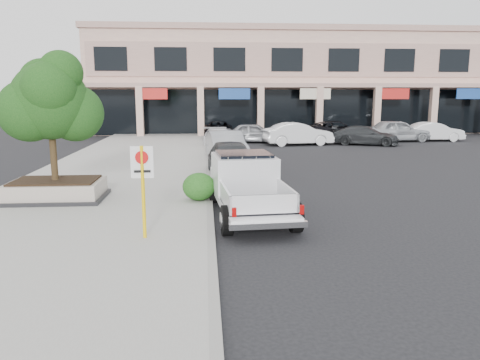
{
  "coord_description": "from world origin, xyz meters",
  "views": [
    {
      "loc": [
        -1.67,
        -12.29,
        3.72
      ],
      "look_at": [
        -0.63,
        1.5,
        1.12
      ],
      "focal_mm": 35.0,
      "sensor_mm": 36.0,
      "label": 1
    }
  ],
  "objects_px": {
    "planter": "(56,190)",
    "planter_tree": "(55,102)",
    "no_parking_sign": "(143,179)",
    "pickup_truck": "(249,186)",
    "curb_car_d": "(219,130)",
    "lot_car_c": "(365,135)",
    "lot_car_d": "(338,131)",
    "curb_car_b": "(226,146)",
    "curb_car_a": "(231,159)",
    "lot_car_f": "(434,132)",
    "curb_car_c": "(219,139)",
    "lot_car_a": "(254,133)",
    "lot_car_e": "(397,131)",
    "lot_car_b": "(298,134)"
  },
  "relations": [
    {
      "from": "curb_car_c",
      "to": "lot_car_f",
      "type": "bearing_deg",
      "value": 6.6
    },
    {
      "from": "curb_car_d",
      "to": "lot_car_d",
      "type": "relative_size",
      "value": 0.95
    },
    {
      "from": "lot_car_c",
      "to": "lot_car_a",
      "type": "bearing_deg",
      "value": 96.75
    },
    {
      "from": "planter",
      "to": "planter_tree",
      "type": "relative_size",
      "value": 0.8
    },
    {
      "from": "lot_car_a",
      "to": "lot_car_d",
      "type": "height_order",
      "value": "lot_car_d"
    },
    {
      "from": "curb_car_a",
      "to": "lot_car_e",
      "type": "distance_m",
      "value": 19.75
    },
    {
      "from": "lot_car_b",
      "to": "lot_car_c",
      "type": "relative_size",
      "value": 1.05
    },
    {
      "from": "curb_car_b",
      "to": "lot_car_b",
      "type": "bearing_deg",
      "value": 47.46
    },
    {
      "from": "pickup_truck",
      "to": "curb_car_c",
      "type": "bearing_deg",
      "value": 86.72
    },
    {
      "from": "lot_car_d",
      "to": "curb_car_b",
      "type": "bearing_deg",
      "value": 147.69
    },
    {
      "from": "planter_tree",
      "to": "lot_car_d",
      "type": "xyz_separation_m",
      "value": [
        15.38,
        20.14,
        -2.66
      ]
    },
    {
      "from": "planter_tree",
      "to": "curb_car_a",
      "type": "height_order",
      "value": "planter_tree"
    },
    {
      "from": "no_parking_sign",
      "to": "lot_car_d",
      "type": "bearing_deg",
      "value": 64.17
    },
    {
      "from": "curb_car_c",
      "to": "lot_car_d",
      "type": "xyz_separation_m",
      "value": [
        9.53,
        5.16,
        0.08
      ]
    },
    {
      "from": "curb_car_c",
      "to": "lot_car_a",
      "type": "bearing_deg",
      "value": 47.88
    },
    {
      "from": "no_parking_sign",
      "to": "curb_car_d",
      "type": "height_order",
      "value": "no_parking_sign"
    },
    {
      "from": "lot_car_e",
      "to": "no_parking_sign",
      "type": "bearing_deg",
      "value": 140.13
    },
    {
      "from": "curb_car_d",
      "to": "lot_car_a",
      "type": "distance_m",
      "value": 3.64
    },
    {
      "from": "lot_car_c",
      "to": "curb_car_d",
      "type": "bearing_deg",
      "value": 87.6
    },
    {
      "from": "lot_car_d",
      "to": "curb_car_a",
      "type": "bearing_deg",
      "value": 157.75
    },
    {
      "from": "lot_car_f",
      "to": "planter_tree",
      "type": "bearing_deg",
      "value": 131.0
    },
    {
      "from": "lot_car_c",
      "to": "curb_car_a",
      "type": "bearing_deg",
      "value": 162.17
    },
    {
      "from": "planter_tree",
      "to": "curb_car_d",
      "type": "xyz_separation_m",
      "value": [
        6.01,
        21.39,
        -2.7
      ]
    },
    {
      "from": "lot_car_b",
      "to": "lot_car_d",
      "type": "distance_m",
      "value": 5.06
    },
    {
      "from": "no_parking_sign",
      "to": "lot_car_c",
      "type": "xyz_separation_m",
      "value": [
        12.98,
        21.33,
        -0.96
      ]
    },
    {
      "from": "lot_car_b",
      "to": "lot_car_c",
      "type": "distance_m",
      "value": 4.84
    },
    {
      "from": "curb_car_c",
      "to": "planter_tree",
      "type": "bearing_deg",
      "value": -117.98
    },
    {
      "from": "curb_car_a",
      "to": "lot_car_f",
      "type": "bearing_deg",
      "value": 38.87
    },
    {
      "from": "no_parking_sign",
      "to": "pickup_truck",
      "type": "height_order",
      "value": "no_parking_sign"
    },
    {
      "from": "lot_car_d",
      "to": "lot_car_f",
      "type": "relative_size",
      "value": 1.23
    },
    {
      "from": "lot_car_f",
      "to": "lot_car_b",
      "type": "bearing_deg",
      "value": 101.55
    },
    {
      "from": "no_parking_sign",
      "to": "lot_car_c",
      "type": "bearing_deg",
      "value": 58.68
    },
    {
      "from": "curb_car_b",
      "to": "curb_car_d",
      "type": "xyz_separation_m",
      "value": [
        -0.02,
        12.12,
        -0.11
      ]
    },
    {
      "from": "no_parking_sign",
      "to": "pickup_truck",
      "type": "xyz_separation_m",
      "value": [
        2.85,
        2.5,
        -0.72
      ]
    },
    {
      "from": "lot_car_a",
      "to": "lot_car_e",
      "type": "xyz_separation_m",
      "value": [
        10.99,
        -0.06,
        0.1
      ]
    },
    {
      "from": "curb_car_c",
      "to": "lot_car_c",
      "type": "relative_size",
      "value": 1.0
    },
    {
      "from": "lot_car_f",
      "to": "pickup_truck",
      "type": "bearing_deg",
      "value": 143.28
    },
    {
      "from": "curb_car_b",
      "to": "lot_car_a",
      "type": "height_order",
      "value": "curb_car_b"
    },
    {
      "from": "planter_tree",
      "to": "lot_car_a",
      "type": "bearing_deg",
      "value": 65.48
    },
    {
      "from": "curb_car_a",
      "to": "no_parking_sign",
      "type": "bearing_deg",
      "value": -108.98
    },
    {
      "from": "no_parking_sign",
      "to": "pickup_truck",
      "type": "bearing_deg",
      "value": 41.29
    },
    {
      "from": "lot_car_d",
      "to": "lot_car_a",
      "type": "bearing_deg",
      "value": 109.45
    },
    {
      "from": "curb_car_d",
      "to": "lot_car_e",
      "type": "xyz_separation_m",
      "value": [
        13.55,
        -2.64,
        0.13
      ]
    },
    {
      "from": "curb_car_c",
      "to": "lot_car_b",
      "type": "distance_m",
      "value": 5.98
    },
    {
      "from": "pickup_truck",
      "to": "curb_car_b",
      "type": "distance_m",
      "value": 11.43
    },
    {
      "from": "curb_car_c",
      "to": "lot_car_e",
      "type": "xyz_separation_m",
      "value": [
        13.71,
        3.77,
        0.17
      ]
    },
    {
      "from": "planter",
      "to": "curb_car_a",
      "type": "height_order",
      "value": "curb_car_a"
    },
    {
      "from": "lot_car_e",
      "to": "lot_car_f",
      "type": "bearing_deg",
      "value": -92.21
    },
    {
      "from": "lot_car_e",
      "to": "lot_car_f",
      "type": "height_order",
      "value": "lot_car_e"
    },
    {
      "from": "lot_car_d",
      "to": "lot_car_e",
      "type": "xyz_separation_m",
      "value": [
        4.18,
        -1.39,
        0.09
      ]
    }
  ]
}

